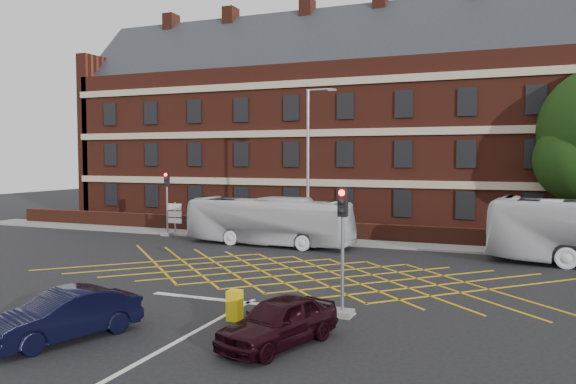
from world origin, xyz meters
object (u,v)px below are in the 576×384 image
at_px(car_maroon, 279,321).
at_px(traffic_light_far, 167,210).
at_px(direction_signs, 175,214).
at_px(utility_cabinet, 235,305).
at_px(street_lamp, 309,192).
at_px(bus_left, 268,221).
at_px(car_navy, 65,315).
at_px(traffic_light_near, 342,264).

bearing_deg(car_maroon, traffic_light_far, 149.90).
distance_m(direction_signs, utility_cabinet, 21.28).
xyz_separation_m(traffic_light_far, utility_cabinet, (13.36, -15.97, -1.27)).
distance_m(street_lamp, utility_cabinet, 16.10).
bearing_deg(car_maroon, utility_cabinet, 161.64).
relative_size(traffic_light_far, street_lamp, 0.46).
height_order(bus_left, car_navy, bus_left).
height_order(direction_signs, utility_cabinet, direction_signs).
xyz_separation_m(traffic_light_near, traffic_light_far, (-16.46, 14.24, 0.00)).
distance_m(car_navy, street_lamp, 19.31).
bearing_deg(traffic_light_near, direction_signs, 137.59).
height_order(bus_left, utility_cabinet, bus_left).
bearing_deg(direction_signs, bus_left, -13.52).
distance_m(bus_left, street_lamp, 3.02).
bearing_deg(street_lamp, traffic_light_near, -66.02).
relative_size(street_lamp, direction_signs, 4.23).
relative_size(bus_left, traffic_light_far, 2.43).
bearing_deg(utility_cabinet, street_lamp, 101.09).
height_order(bus_left, car_maroon, bus_left).
xyz_separation_m(traffic_light_near, utility_cabinet, (-3.10, -1.73, -1.27)).
bearing_deg(traffic_light_near, bus_left, 122.96).
bearing_deg(traffic_light_far, traffic_light_near, -40.86).
height_order(bus_left, street_lamp, street_lamp).
bearing_deg(utility_cabinet, traffic_light_near, 29.18).
relative_size(car_maroon, traffic_light_near, 0.94).
relative_size(car_navy, traffic_light_near, 1.02).
relative_size(bus_left, car_navy, 2.39).
xyz_separation_m(bus_left, traffic_light_far, (-8.02, 1.22, 0.32)).
relative_size(car_navy, traffic_light_far, 1.02).
height_order(bus_left, traffic_light_far, traffic_light_far).
bearing_deg(direction_signs, traffic_light_far, -101.42).
bearing_deg(traffic_light_near, utility_cabinet, -150.82).
bearing_deg(street_lamp, utility_cabinet, -78.91).
bearing_deg(car_maroon, traffic_light_near, 94.50).
bearing_deg(car_navy, street_lamp, 107.57).
distance_m(bus_left, car_navy, 18.41).
height_order(car_navy, utility_cabinet, car_navy).
distance_m(bus_left, direction_signs, 8.11).
distance_m(car_maroon, utility_cabinet, 2.82).
height_order(street_lamp, direction_signs, street_lamp).
distance_m(traffic_light_near, traffic_light_far, 21.76).
distance_m(car_maroon, traffic_light_far, 23.59).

